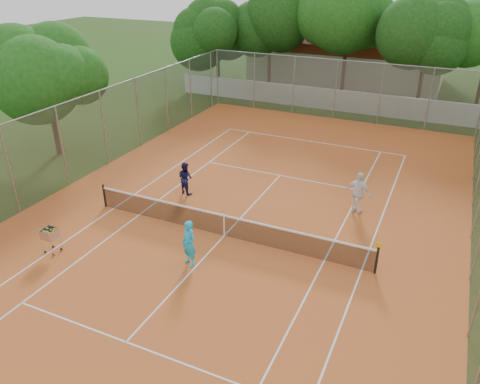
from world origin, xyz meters
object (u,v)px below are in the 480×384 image
at_px(clubhouse, 347,55).
at_px(ball_hopper, 51,240).
at_px(player_far_right, 359,193).
at_px(player_near, 189,244).
at_px(tennis_net, 224,225).
at_px(player_far_left, 185,178).

height_order(clubhouse, ball_hopper, clubhouse).
bearing_deg(player_far_right, clubhouse, -61.35).
bearing_deg(player_near, ball_hopper, -139.23).
xyz_separation_m(tennis_net, player_near, (-0.27, -2.26, 0.39)).
bearing_deg(ball_hopper, clubhouse, 104.29).
height_order(player_far_right, ball_hopper, player_far_right).
height_order(tennis_net, player_near, player_near).
bearing_deg(player_far_left, tennis_net, 158.11).
distance_m(tennis_net, player_near, 2.31).
xyz_separation_m(clubhouse, player_near, (1.73, -31.26, -1.30)).
bearing_deg(player_far_right, player_near, 68.41).
distance_m(player_near, player_far_left, 5.84).
relative_size(player_near, player_far_right, 0.94).
bearing_deg(ball_hopper, player_near, 36.42).
bearing_deg(ball_hopper, tennis_net, 55.05).
relative_size(clubhouse, player_far_left, 10.62).
distance_m(player_near, player_far_right, 7.95).
bearing_deg(player_near, player_far_right, 78.70).
xyz_separation_m(tennis_net, ball_hopper, (-5.37, -3.75, 0.05)).
distance_m(clubhouse, player_near, 31.33).
height_order(tennis_net, player_far_left, player_far_left).
relative_size(tennis_net, player_far_right, 6.34).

